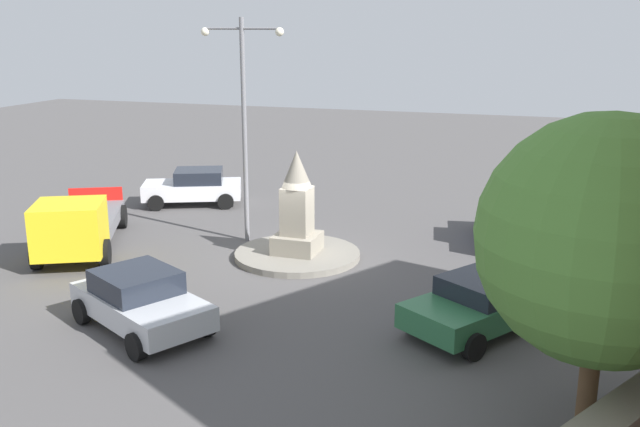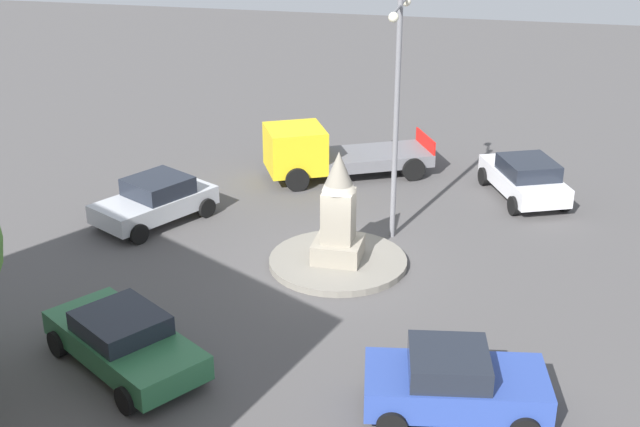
# 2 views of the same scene
# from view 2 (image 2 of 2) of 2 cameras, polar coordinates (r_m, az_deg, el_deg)

# --- Properties ---
(ground_plane) EXTENTS (80.00, 80.00, 0.00)m
(ground_plane) POSITION_cam_2_polar(r_m,az_deg,el_deg) (24.42, 1.22, -3.47)
(ground_plane) COLOR #4F4C4C
(traffic_island) EXTENTS (3.99, 3.99, 0.20)m
(traffic_island) POSITION_cam_2_polar(r_m,az_deg,el_deg) (24.37, 1.23, -3.27)
(traffic_island) COLOR gray
(traffic_island) RESTS_ON ground
(monument) EXTENTS (1.36, 1.36, 3.26)m
(monument) POSITION_cam_2_polar(r_m,az_deg,el_deg) (23.73, 1.26, 0.02)
(monument) COLOR gray
(monument) RESTS_ON traffic_island
(streetlamp) EXTENTS (2.87, 0.28, 7.43)m
(streetlamp) POSITION_cam_2_polar(r_m,az_deg,el_deg) (24.71, 5.24, 7.98)
(streetlamp) COLOR slate
(streetlamp) RESTS_ON ground
(car_green_parked_left) EXTENTS (3.97, 4.65, 1.36)m
(car_green_parked_left) POSITION_cam_2_polar(r_m,az_deg,el_deg) (20.01, -13.15, -8.34)
(car_green_parked_left) COLOR #2D6B42
(car_green_parked_left) RESTS_ON ground
(car_white_near_island) EXTENTS (4.33, 3.19, 1.47)m
(car_white_near_island) POSITION_cam_2_polar(r_m,az_deg,el_deg) (29.60, 13.69, 2.39)
(car_white_near_island) COLOR silver
(car_white_near_island) RESTS_ON ground
(car_silver_parked_right) EXTENTS (4.29, 3.49, 1.46)m
(car_silver_parked_right) POSITION_cam_2_polar(r_m,az_deg,el_deg) (27.43, -11.08, 0.92)
(car_silver_parked_right) COLOR #B7BABF
(car_silver_parked_right) RESTS_ON ground
(car_blue_passing) EXTENTS (2.52, 4.06, 1.53)m
(car_blue_passing) POSITION_cam_2_polar(r_m,az_deg,el_deg) (18.19, 9.06, -11.25)
(car_blue_passing) COLOR #2D479E
(car_blue_passing) RESTS_ON ground
(truck_yellow_far_side) EXTENTS (4.47, 6.25, 1.98)m
(truck_yellow_far_side) POSITION_cam_2_polar(r_m,az_deg,el_deg) (30.56, 0.42, 4.14)
(truck_yellow_far_side) COLOR yellow
(truck_yellow_far_side) RESTS_ON ground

